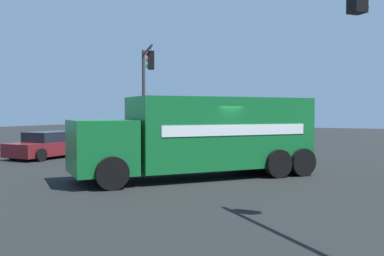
# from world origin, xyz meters

# --- Properties ---
(ground_plane) EXTENTS (100.00, 100.00, 0.00)m
(ground_plane) POSITION_xyz_m (0.00, 0.00, 0.00)
(ground_plane) COLOR black
(delivery_truck) EXTENTS (7.40, 8.11, 2.81)m
(delivery_truck) POSITION_xyz_m (0.29, 0.49, 1.48)
(delivery_truck) COLOR #146B2D
(delivery_truck) RESTS_ON ground
(traffic_light_primary) EXTENTS (2.45, 2.98, 5.94)m
(traffic_light_primary) POSITION_xyz_m (7.04, -6.51, 3.88)
(traffic_light_primary) COLOR #38383D
(traffic_light_primary) RESTS_ON ground
(sedan_maroon) EXTENTS (2.11, 4.33, 1.31)m
(sedan_maroon) POSITION_xyz_m (9.96, -2.05, 0.63)
(sedan_maroon) COLOR maroon
(sedan_maroon) RESTS_ON ground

